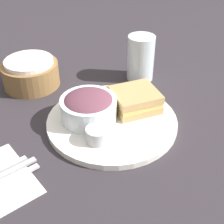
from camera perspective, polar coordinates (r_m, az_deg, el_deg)
ground_plane at (r=0.75m, az=-0.00°, el=-2.12°), size 4.00×4.00×0.00m
plate at (r=0.75m, az=-0.00°, el=-1.69°), size 0.31×0.31×0.01m
sandwich at (r=0.77m, az=4.18°, el=2.30°), size 0.13×0.13×0.05m
salad_bowl at (r=0.73m, az=-4.30°, el=1.05°), size 0.13×0.13×0.07m
dressing_cup at (r=0.67m, az=-2.64°, el=-4.14°), size 0.05×0.05×0.03m
orange_wedge at (r=0.80m, az=-0.46°, el=3.52°), size 0.04×0.04×0.04m
drink_glass at (r=0.91m, az=5.27°, el=9.81°), size 0.08×0.08×0.13m
bread_basket at (r=0.92m, az=-14.66°, el=6.92°), size 0.16×0.16×0.08m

